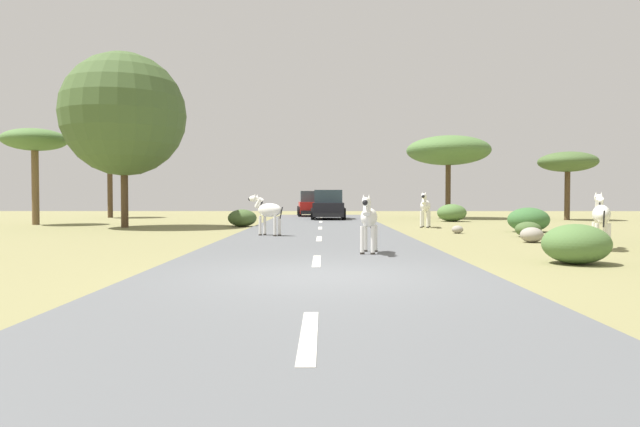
{
  "coord_description": "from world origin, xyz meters",
  "views": [
    {
      "loc": [
        0.05,
        -9.12,
        1.34
      ],
      "look_at": [
        -0.08,
        11.91,
        0.73
      ],
      "focal_mm": 30.87,
      "sensor_mm": 36.0,
      "label": 1
    }
  ],
  "objects_px": {
    "zebra_2": "(601,215)",
    "bush_4": "(529,220)",
    "car_0": "(328,206)",
    "zebra_3": "(268,211)",
    "tree_5": "(568,162)",
    "tree_2": "(110,157)",
    "rock_1": "(532,235)",
    "tree_1": "(124,115)",
    "tree_3": "(35,142)",
    "bush_1": "(242,218)",
    "bush_0": "(452,213)",
    "zebra_1": "(425,206)",
    "tree_0": "(448,151)",
    "car_1": "(312,205)",
    "bush_2": "(576,244)",
    "rock_3": "(457,229)",
    "zebra_0": "(369,218)",
    "bush_3": "(528,229)"
  },
  "relations": [
    {
      "from": "car_0",
      "to": "bush_4",
      "type": "xyz_separation_m",
      "value": [
        7.68,
        -11.77,
        -0.37
      ]
    },
    {
      "from": "tree_5",
      "to": "tree_1",
      "type": "bearing_deg",
      "value": -160.64
    },
    {
      "from": "tree_0",
      "to": "rock_3",
      "type": "height_order",
      "value": "tree_0"
    },
    {
      "from": "zebra_2",
      "to": "tree_2",
      "type": "relative_size",
      "value": 0.32
    },
    {
      "from": "bush_2",
      "to": "bush_4",
      "type": "relative_size",
      "value": 0.85
    },
    {
      "from": "tree_2",
      "to": "bush_1",
      "type": "distance_m",
      "value": 15.75
    },
    {
      "from": "tree_3",
      "to": "rock_3",
      "type": "bearing_deg",
      "value": -18.49
    },
    {
      "from": "tree_3",
      "to": "bush_1",
      "type": "xyz_separation_m",
      "value": [
        10.42,
        -1.66,
        -3.69
      ]
    },
    {
      "from": "rock_1",
      "to": "zebra_2",
      "type": "bearing_deg",
      "value": -69.67
    },
    {
      "from": "zebra_3",
      "to": "bush_1",
      "type": "distance_m",
      "value": 6.91
    },
    {
      "from": "car_0",
      "to": "rock_1",
      "type": "xyz_separation_m",
      "value": [
        5.91,
        -16.76,
        -0.62
      ]
    },
    {
      "from": "bush_0",
      "to": "zebra_0",
      "type": "bearing_deg",
      "value": -108.78
    },
    {
      "from": "bush_0",
      "to": "rock_1",
      "type": "relative_size",
      "value": 2.4
    },
    {
      "from": "car_1",
      "to": "tree_1",
      "type": "relative_size",
      "value": 0.57
    },
    {
      "from": "zebra_3",
      "to": "bush_2",
      "type": "distance_m",
      "value": 10.28
    },
    {
      "from": "tree_5",
      "to": "bush_4",
      "type": "relative_size",
      "value": 2.55
    },
    {
      "from": "zebra_3",
      "to": "car_0",
      "type": "bearing_deg",
      "value": 24.94
    },
    {
      "from": "zebra_2",
      "to": "tree_1",
      "type": "distance_m",
      "value": 19.55
    },
    {
      "from": "car_1",
      "to": "bush_4",
      "type": "height_order",
      "value": "car_1"
    },
    {
      "from": "car_0",
      "to": "tree_0",
      "type": "bearing_deg",
      "value": -163.98
    },
    {
      "from": "zebra_3",
      "to": "bush_2",
      "type": "height_order",
      "value": "zebra_3"
    },
    {
      "from": "car_1",
      "to": "tree_3",
      "type": "height_order",
      "value": "tree_3"
    },
    {
      "from": "tree_2",
      "to": "bush_0",
      "type": "height_order",
      "value": "tree_2"
    },
    {
      "from": "car_0",
      "to": "zebra_3",
      "type": "bearing_deg",
      "value": 82.07
    },
    {
      "from": "car_0",
      "to": "tree_0",
      "type": "height_order",
      "value": "tree_0"
    },
    {
      "from": "bush_2",
      "to": "rock_1",
      "type": "bearing_deg",
      "value": 78.19
    },
    {
      "from": "tree_0",
      "to": "bush_2",
      "type": "xyz_separation_m",
      "value": [
        -2.88,
        -24.16,
        -3.92
      ]
    },
    {
      "from": "zebra_1",
      "to": "bush_3",
      "type": "relative_size",
      "value": 1.9
    },
    {
      "from": "car_0",
      "to": "zebra_0",
      "type": "bearing_deg",
      "value": 92.72
    },
    {
      "from": "car_1",
      "to": "tree_5",
      "type": "xyz_separation_m",
      "value": [
        15.29,
        -5.76,
        2.57
      ]
    },
    {
      "from": "car_0",
      "to": "rock_3",
      "type": "xyz_separation_m",
      "value": [
        4.71,
        -12.64,
        -0.7
      ]
    },
    {
      "from": "tree_0",
      "to": "rock_1",
      "type": "xyz_separation_m",
      "value": [
        -1.78,
        -18.88,
        -4.1
      ]
    },
    {
      "from": "tree_3",
      "to": "bush_0",
      "type": "relative_size",
      "value": 2.9
    },
    {
      "from": "car_1",
      "to": "tree_0",
      "type": "xyz_separation_m",
      "value": [
        8.78,
        -3.23,
        3.48
      ]
    },
    {
      "from": "bush_1",
      "to": "bush_4",
      "type": "relative_size",
      "value": 0.83
    },
    {
      "from": "zebra_3",
      "to": "tree_1",
      "type": "xyz_separation_m",
      "value": [
        -7.01,
        5.9,
        4.14
      ]
    },
    {
      "from": "zebra_0",
      "to": "zebra_3",
      "type": "distance_m",
      "value": 6.62
    },
    {
      "from": "zebra_2",
      "to": "rock_1",
      "type": "relative_size",
      "value": 2.24
    },
    {
      "from": "tree_2",
      "to": "zebra_3",
      "type": "bearing_deg",
      "value": -55.4
    },
    {
      "from": "tree_2",
      "to": "bush_2",
      "type": "height_order",
      "value": "tree_2"
    },
    {
      "from": "zebra_3",
      "to": "tree_1",
      "type": "height_order",
      "value": "tree_1"
    },
    {
      "from": "rock_3",
      "to": "zebra_0",
      "type": "bearing_deg",
      "value": -116.84
    },
    {
      "from": "zebra_2",
      "to": "bush_4",
      "type": "height_order",
      "value": "zebra_2"
    },
    {
      "from": "tree_5",
      "to": "bush_2",
      "type": "xyz_separation_m",
      "value": [
        -9.38,
        -21.63,
        -3.01
      ]
    },
    {
      "from": "car_0",
      "to": "tree_5",
      "type": "bearing_deg",
      "value": 178.96
    },
    {
      "from": "zebra_1",
      "to": "car_0",
      "type": "xyz_separation_m",
      "value": [
        -4.25,
        8.6,
        -0.1
      ]
    },
    {
      "from": "zebra_1",
      "to": "tree_1",
      "type": "xyz_separation_m",
      "value": [
        -13.44,
        -0.03,
        4.08
      ]
    },
    {
      "from": "rock_1",
      "to": "car_1",
      "type": "bearing_deg",
      "value": 107.58
    },
    {
      "from": "tree_3",
      "to": "rock_1",
      "type": "xyz_separation_m",
      "value": [
        20.37,
        -10.53,
        -3.86
      ]
    },
    {
      "from": "zebra_1",
      "to": "tree_0",
      "type": "xyz_separation_m",
      "value": [
        3.44,
        10.71,
        3.38
      ]
    }
  ]
}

